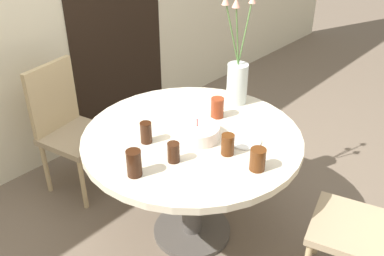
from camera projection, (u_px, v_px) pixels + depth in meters
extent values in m
plane|color=#6B5B4C|center=(192.00, 231.00, 2.67)|extent=(16.00, 16.00, 0.00)
cube|color=black|center=(116.00, 9.00, 3.28)|extent=(0.90, 0.01, 2.05)
cylinder|color=beige|center=(192.00, 137.00, 2.31)|extent=(1.19, 1.19, 0.04)
cylinder|color=#4C4742|center=(192.00, 187.00, 2.49)|extent=(0.12, 0.12, 0.64)
cylinder|color=#4C4742|center=(192.00, 230.00, 2.66)|extent=(0.48, 0.48, 0.03)
cube|color=#9E896B|center=(78.00, 137.00, 2.86)|extent=(0.47, 0.47, 0.04)
cube|color=tan|center=(52.00, 97.00, 2.81)|extent=(0.38, 0.11, 0.46)
cylinder|color=tan|center=(83.00, 184.00, 2.77)|extent=(0.03, 0.03, 0.39)
cylinder|color=tan|center=(117.00, 158.00, 3.02)|extent=(0.03, 0.03, 0.39)
cylinder|color=tan|center=(46.00, 168.00, 2.92)|extent=(0.03, 0.03, 0.39)
cylinder|color=tan|center=(81.00, 145.00, 3.17)|extent=(0.03, 0.03, 0.39)
cube|color=#9E896B|center=(353.00, 229.00, 2.12)|extent=(0.49, 0.49, 0.04)
cylinder|color=tan|center=(319.00, 228.00, 2.43)|extent=(0.03, 0.03, 0.39)
cylinder|color=tan|center=(383.00, 248.00, 2.30)|extent=(0.03, 0.03, 0.39)
cylinder|color=white|center=(197.00, 132.00, 2.25)|extent=(0.24, 0.24, 0.07)
cylinder|color=#E54C4C|center=(197.00, 122.00, 2.22)|extent=(0.01, 0.01, 0.04)
cylinder|color=silver|center=(237.00, 84.00, 2.57)|extent=(0.13, 0.13, 0.25)
cylinder|color=#4C7538|center=(237.00, 35.00, 2.39)|extent=(0.06, 0.01, 0.37)
cone|color=#E0997F|center=(236.00, 3.00, 2.28)|extent=(0.05, 0.05, 0.05)
cylinder|color=#4C7538|center=(232.00, 34.00, 2.41)|extent=(0.06, 0.08, 0.37)
cone|color=#E0997F|center=(226.00, 0.00, 2.32)|extent=(0.04, 0.04, 0.05)
cylinder|color=#4C7538|center=(245.00, 32.00, 2.45)|extent=(0.12, 0.01, 0.36)
cylinder|color=white|center=(244.00, 140.00, 2.24)|extent=(0.18, 0.18, 0.01)
cylinder|color=#51280F|center=(228.00, 145.00, 2.12)|extent=(0.07, 0.07, 0.11)
cylinder|color=maroon|center=(217.00, 108.00, 2.44)|extent=(0.08, 0.08, 0.12)
cylinder|color=#33190C|center=(134.00, 163.00, 1.96)|extent=(0.07, 0.07, 0.13)
cylinder|color=#33190C|center=(146.00, 133.00, 2.21)|extent=(0.06, 0.06, 0.11)
cylinder|color=#33190C|center=(174.00, 152.00, 2.07)|extent=(0.06, 0.06, 0.10)
cylinder|color=#51280F|center=(258.00, 159.00, 2.01)|extent=(0.08, 0.08, 0.11)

